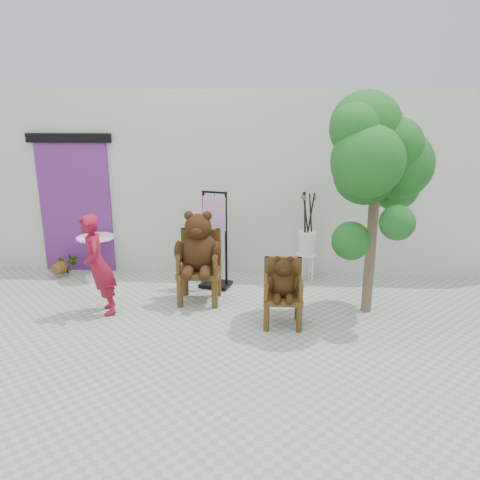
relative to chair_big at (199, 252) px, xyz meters
The scene contains 11 objects.
ground_plane 1.69m from the chair_big, 60.88° to the right, with size 60.00×60.00×0.00m, color #A0A796.
back_wall 2.06m from the chair_big, 67.40° to the left, with size 9.00×1.00×3.00m, color silver.
doorway 2.62m from the chair_big, 151.03° to the left, with size 1.40×0.11×2.33m.
chair_big is the anchor object (origin of this frame).
chair_small 1.38m from the chair_big, 30.38° to the right, with size 0.49×0.50×0.94m.
person 1.38m from the chair_big, 158.57° to the right, with size 0.50×0.33×1.38m, color maroon.
cafe_table 2.05m from the chair_big, 154.31° to the left, with size 0.60×0.60×0.70m.
display_stand 0.64m from the chair_big, 74.49° to the left, with size 0.53×0.46×1.51m.
stool_bucket 1.87m from the chair_big, 31.32° to the left, with size 0.32×0.32×1.45m.
tree 2.70m from the chair_big, ahead, with size 1.41×1.49×2.94m.
potted_plant 2.65m from the chair_big, 159.45° to the left, with size 0.35×0.31×0.39m, color #114017.
Camera 1 is at (0.24, -4.95, 2.70)m, focal length 35.00 mm.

